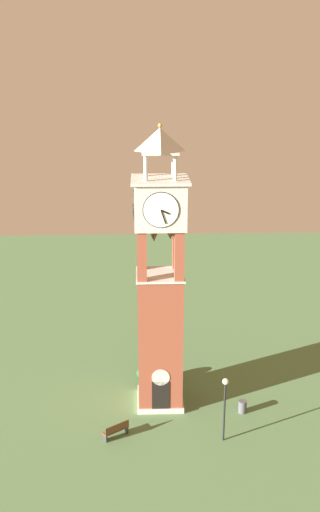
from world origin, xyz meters
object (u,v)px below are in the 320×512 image
clock_tower (160,294)px  park_bench (116,430)px  lamp_post (225,398)px  trash_bin (243,407)px

clock_tower → park_bench: clock_tower is taller
clock_tower → lamp_post: bearing=-49.8°
clock_tower → trash_bin: size_ratio=22.15×
lamp_post → trash_bin: size_ratio=5.06×
park_bench → lamp_post: lamp_post is taller
clock_tower → lamp_post: 7.24m
clock_tower → lamp_post: size_ratio=4.38×
clock_tower → lamp_post: (3.54, -4.19, -4.72)m
clock_tower → trash_bin: clock_tower is taller
park_bench → trash_bin: 8.17m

